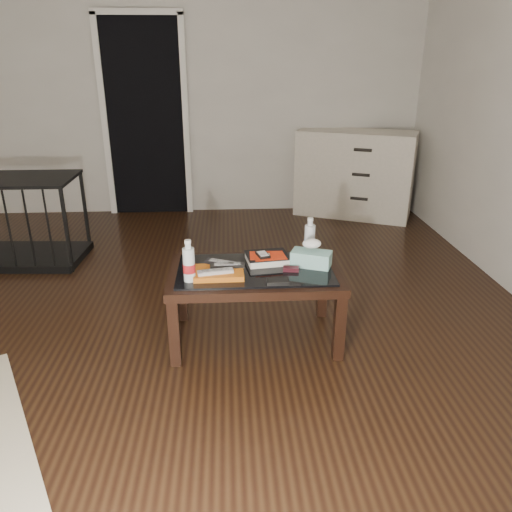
{
  "coord_description": "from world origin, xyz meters",
  "views": [
    {
      "loc": [
        0.44,
        -2.97,
        1.62
      ],
      "look_at": [
        0.6,
        -0.31,
        0.55
      ],
      "focal_mm": 35.0,
      "sensor_mm": 36.0,
      "label": 1
    }
  ],
  "objects": [
    {
      "name": "doorway",
      "position": [
        -0.4,
        2.47,
        1.02
      ],
      "size": [
        0.9,
        0.08,
        2.07
      ],
      "color": "black",
      "rests_on": "ground"
    },
    {
      "name": "ground",
      "position": [
        0.0,
        0.0,
        0.0
      ],
      "size": [
        5.0,
        5.0,
        0.0
      ],
      "primitive_type": "plane",
      "color": "black",
      "rests_on": "ground"
    },
    {
      "name": "coffee_table",
      "position": [
        0.59,
        -0.29,
        0.4
      ],
      "size": [
        1.0,
        0.6,
        0.46
      ],
      "color": "black",
      "rests_on": "ground"
    },
    {
      "name": "ipod",
      "position": [
        0.64,
        -0.22,
        0.52
      ],
      "size": [
        0.09,
        0.12,
        0.02
      ],
      "primitive_type": "cube",
      "rotation": [
        0.0,
        0.0,
        0.26
      ],
      "color": "black",
      "rests_on": "dvd_mailers"
    },
    {
      "name": "magazines",
      "position": [
        0.38,
        -0.37,
        0.48
      ],
      "size": [
        0.28,
        0.22,
        0.03
      ],
      "primitive_type": "cube",
      "rotation": [
        0.0,
        0.0,
        0.02
      ],
      "color": "#C45D12",
      "rests_on": "coffee_table"
    },
    {
      "name": "textbook",
      "position": [
        0.67,
        -0.19,
        0.48
      ],
      "size": [
        0.28,
        0.23,
        0.05
      ],
      "primitive_type": "cube",
      "rotation": [
        0.0,
        0.0,
        0.14
      ],
      "color": "black",
      "rests_on": "coffee_table"
    },
    {
      "name": "room_shell",
      "position": [
        0.0,
        0.0,
        1.62
      ],
      "size": [
        5.0,
        5.0,
        5.0
      ],
      "color": "beige",
      "rests_on": "ground"
    },
    {
      "name": "remote_silver",
      "position": [
        0.36,
        -0.41,
        0.5
      ],
      "size": [
        0.21,
        0.09,
        0.02
      ],
      "primitive_type": "cube",
      "rotation": [
        0.0,
        0.0,
        0.19
      ],
      "color": "#AAAAAF",
      "rests_on": "magazines"
    },
    {
      "name": "tissue_box",
      "position": [
        0.93,
        -0.26,
        0.51
      ],
      "size": [
        0.26,
        0.2,
        0.09
      ],
      "primitive_type": "cube",
      "rotation": [
        0.0,
        0.0,
        -0.37
      ],
      "color": "teal",
      "rests_on": "coffee_table"
    },
    {
      "name": "wallet",
      "position": [
        0.7,
        -0.5,
        0.47
      ],
      "size": [
        0.12,
        0.07,
        0.02
      ],
      "primitive_type": "cube",
      "rotation": [
        0.0,
        0.0,
        -0.01
      ],
      "color": "black",
      "rests_on": "coffee_table"
    },
    {
      "name": "flip_phone",
      "position": [
        0.8,
        -0.33,
        0.47
      ],
      "size": [
        0.1,
        0.06,
        0.02
      ],
      "primitive_type": "cube",
      "rotation": [
        0.0,
        0.0,
        -0.13
      ],
      "color": "black",
      "rests_on": "coffee_table"
    },
    {
      "name": "dvd_mailers",
      "position": [
        0.66,
        -0.2,
        0.51
      ],
      "size": [
        0.19,
        0.14,
        0.01
      ],
      "primitive_type": "cube",
      "rotation": [
        0.0,
        0.0,
        -0.02
      ],
      "color": "red",
      "rests_on": "textbook"
    },
    {
      "name": "dresser",
      "position": [
        1.8,
        2.23,
        0.45
      ],
      "size": [
        1.3,
        0.94,
        0.9
      ],
      "rotation": [
        0.0,
        0.0,
        -0.41
      ],
      "color": "beige",
      "rests_on": "ground"
    },
    {
      "name": "pet_crate",
      "position": [
        -1.25,
        1.08,
        0.23
      ],
      "size": [
        0.93,
        0.65,
        0.71
      ],
      "rotation": [
        0.0,
        0.0,
        -0.06
      ],
      "color": "black",
      "rests_on": "ground"
    },
    {
      "name": "remote_black_front",
      "position": [
        0.43,
        -0.33,
        0.5
      ],
      "size": [
        0.2,
        0.06,
        0.02
      ],
      "primitive_type": "cube",
      "rotation": [
        0.0,
        0.0,
        0.04
      ],
      "color": "black",
      "rests_on": "magazines"
    },
    {
      "name": "water_bottle_left",
      "position": [
        0.22,
        -0.43,
        0.58
      ],
      "size": [
        0.07,
        0.07,
        0.24
      ],
      "primitive_type": "cylinder",
      "rotation": [
        0.0,
        0.0,
        -0.06
      ],
      "color": "silver",
      "rests_on": "coffee_table"
    },
    {
      "name": "water_bottle_right",
      "position": [
        0.94,
        -0.08,
        0.58
      ],
      "size": [
        0.07,
        0.07,
        0.24
      ],
      "primitive_type": "cylinder",
      "rotation": [
        0.0,
        0.0,
        0.05
      ],
      "color": "silver",
      "rests_on": "coffee_table"
    },
    {
      "name": "remote_black_back",
      "position": [
        0.4,
        -0.29,
        0.5
      ],
      "size": [
        0.2,
        0.13,
        0.02
      ],
      "primitive_type": "cube",
      "rotation": [
        0.0,
        0.0,
        -0.43
      ],
      "color": "black",
      "rests_on": "magazines"
    }
  ]
}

